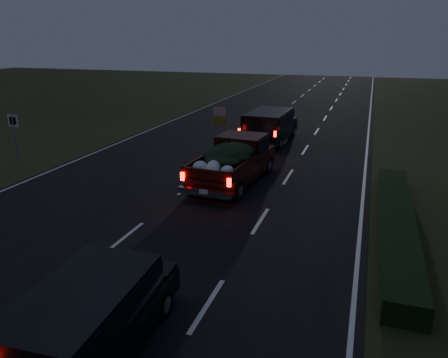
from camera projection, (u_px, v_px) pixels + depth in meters
The scene contains 7 objects.
ground at pixel (125, 238), 13.22m from camera, with size 120.00×120.00×0.00m, color black.
road_asphalt at pixel (125, 237), 13.21m from camera, with size 14.00×120.00×0.02m, color black.
hedge_row at pixel (397, 223), 13.49m from camera, with size 1.00×10.00×0.60m, color black.
route_sign at pixel (15, 133), 19.76m from camera, with size 0.55×0.08×2.50m.
pickup_truck at pixel (234, 158), 17.90m from camera, with size 2.42×5.43×2.77m.
lead_suv at pixel (269, 123), 24.66m from camera, with size 2.35×5.23×1.48m.
rear_suv at pixel (86, 315), 7.98m from camera, with size 2.18×4.46×1.26m.
Camera 1 is at (6.65, -10.44, 5.81)m, focal length 35.00 mm.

